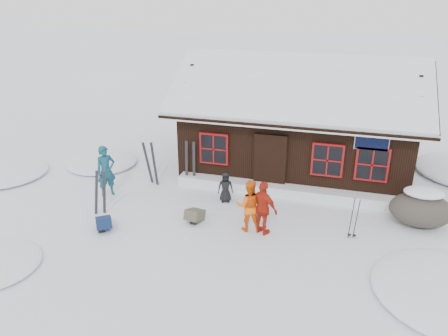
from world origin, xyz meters
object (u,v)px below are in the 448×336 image
(boulder, at_px, (421,209))
(ski_poles, at_px, (354,219))
(skier_crouched, at_px, (225,187))
(backpack_olive, at_px, (195,217))
(backpack_blue, at_px, (104,225))
(skier_teal, at_px, (106,171))
(skier_orange_left, at_px, (249,206))
(skier_orange_right, at_px, (263,208))
(ski_pair_left, at_px, (100,193))

(boulder, height_order, ski_poles, ski_poles)
(skier_crouched, xyz_separation_m, backpack_olive, (-0.52, -1.57, -0.36))
(backpack_blue, bearing_deg, skier_teal, 82.08)
(skier_orange_left, bearing_deg, boulder, -174.47)
(skier_orange_left, xyz_separation_m, backpack_olive, (-1.67, -0.01, -0.63))
(skier_orange_right, height_order, ski_poles, skier_orange_right)
(skier_crouched, bearing_deg, backpack_olive, -126.25)
(boulder, height_order, backpack_olive, boulder)
(ski_pair_left, height_order, backpack_olive, ski_pair_left)
(boulder, distance_m, backpack_blue, 9.36)
(skier_orange_right, distance_m, ski_poles, 2.54)
(skier_crouched, distance_m, ski_pair_left, 3.97)
(ski_pair_left, bearing_deg, skier_crouched, 13.27)
(skier_orange_left, height_order, backpack_olive, skier_orange_left)
(skier_crouched, height_order, backpack_olive, skier_crouched)
(backpack_blue, height_order, backpack_olive, backpack_blue)
(skier_teal, height_order, ski_poles, skier_teal)
(ski_pair_left, relative_size, ski_poles, 1.17)
(boulder, relative_size, backpack_olive, 3.13)
(skier_crouched, relative_size, backpack_olive, 1.79)
(skier_teal, height_order, ski_pair_left, skier_teal)
(skier_teal, distance_m, ski_poles, 8.09)
(boulder, bearing_deg, skier_teal, -175.56)
(skier_orange_right, xyz_separation_m, ski_pair_left, (-5.07, -0.22, -0.11))
(skier_orange_right, xyz_separation_m, skier_crouched, (-1.59, 1.66, -0.30))
(ski_pair_left, distance_m, backpack_blue, 1.18)
(skier_orange_right, bearing_deg, skier_crouched, -19.50)
(skier_orange_right, distance_m, backpack_blue, 4.68)
(skier_teal, bearing_deg, backpack_blue, -112.10)
(skier_orange_left, bearing_deg, backpack_blue, 2.63)
(ski_poles, bearing_deg, skier_crouched, 163.78)
(boulder, height_order, ski_pair_left, ski_pair_left)
(skier_teal, distance_m, skier_orange_left, 5.23)
(backpack_blue, bearing_deg, skier_orange_right, -21.20)
(skier_orange_left, distance_m, skier_orange_right, 0.45)
(boulder, xyz_separation_m, backpack_olive, (-6.50, -1.71, -0.38))
(skier_orange_right, distance_m, ski_pair_left, 5.08)
(skier_teal, bearing_deg, ski_poles, -52.97)
(ski_pair_left, bearing_deg, boulder, -3.03)
(skier_teal, distance_m, skier_orange_right, 5.67)
(ski_poles, distance_m, backpack_blue, 7.18)
(boulder, xyz_separation_m, ski_pair_left, (-9.47, -2.02, 0.17))
(skier_teal, distance_m, ski_pair_left, 1.35)
(backpack_blue, bearing_deg, boulder, -16.86)
(skier_teal, distance_m, skier_crouched, 4.06)
(boulder, bearing_deg, skier_orange_left, -160.66)
(skier_orange_right, relative_size, boulder, 0.90)
(ski_pair_left, bearing_deg, backpack_blue, -71.82)
(skier_orange_right, bearing_deg, skier_teal, 16.41)
(skier_orange_left, height_order, boulder, skier_orange_left)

